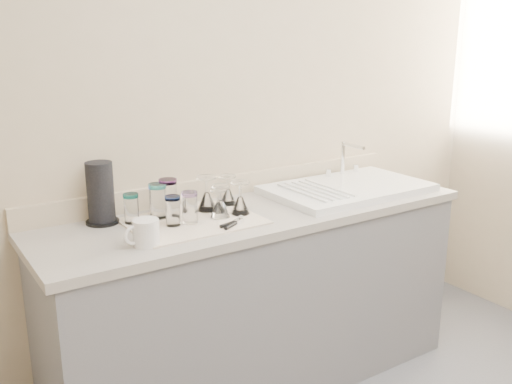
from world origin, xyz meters
TOP-DOWN VIEW (x-y plane):
  - room_envelope at (0.00, 0.00)m, footprint 3.54×3.50m
  - counter_unit at (0.00, 1.20)m, footprint 2.06×0.62m
  - sink_unit at (0.55, 1.20)m, footprint 0.82×0.50m
  - dish_towel at (-0.34, 1.20)m, footprint 0.55×0.42m
  - tumbler_teal at (-0.57, 1.31)m, footprint 0.06×0.06m
  - tumbler_cyan at (-0.45, 1.31)m, footprint 0.08×0.08m
  - tumbler_purple at (-0.38, 1.34)m, footprint 0.08×0.08m
  - tumbler_blue at (-0.44, 1.18)m, footprint 0.06×0.06m
  - tumbler_lavender at (-0.36, 1.17)m, footprint 0.07×0.07m
  - goblet_back_left at (-0.22, 1.29)m, footprint 0.09×0.09m
  - goblet_back_right at (-0.09, 1.32)m, footprint 0.08×0.08m
  - goblet_front_left at (-0.21, 1.17)m, footprint 0.08×0.08m
  - goblet_front_right at (-0.12, 1.16)m, footprint 0.08×0.08m
  - goblet_extra at (-0.22, 1.17)m, footprint 0.07×0.07m
  - can_opener at (-0.23, 1.04)m, footprint 0.13×0.08m
  - white_mug at (-0.62, 1.04)m, footprint 0.14×0.11m
  - paper_towel_roll at (-0.67, 1.40)m, footprint 0.14×0.14m

SIDE VIEW (x-z plane):
  - counter_unit at x=0.00m, z-range 0.00..0.90m
  - dish_towel at x=-0.34m, z-range 0.90..0.91m
  - can_opener at x=-0.23m, z-range 0.91..0.92m
  - sink_unit at x=0.55m, z-range 0.81..1.03m
  - goblet_extra at x=-0.22m, z-range 0.89..1.01m
  - white_mug at x=-0.62m, z-range 0.90..1.00m
  - goblet_back_right at x=-0.09m, z-range 0.89..1.02m
  - goblet_front_left at x=-0.21m, z-range 0.89..1.03m
  - goblet_front_right at x=-0.12m, z-range 0.88..1.03m
  - goblet_back_left at x=-0.22m, z-range 0.88..1.04m
  - tumbler_blue at x=-0.44m, z-range 0.91..1.04m
  - tumbler_teal at x=-0.57m, z-range 0.91..1.04m
  - tumbler_lavender at x=-0.36m, z-range 0.91..1.04m
  - tumbler_cyan at x=-0.45m, z-range 0.91..1.06m
  - tumbler_purple at x=-0.38m, z-range 0.91..1.07m
  - paper_towel_roll at x=-0.67m, z-range 0.90..1.16m
  - room_envelope at x=0.00m, z-range 0.30..2.82m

